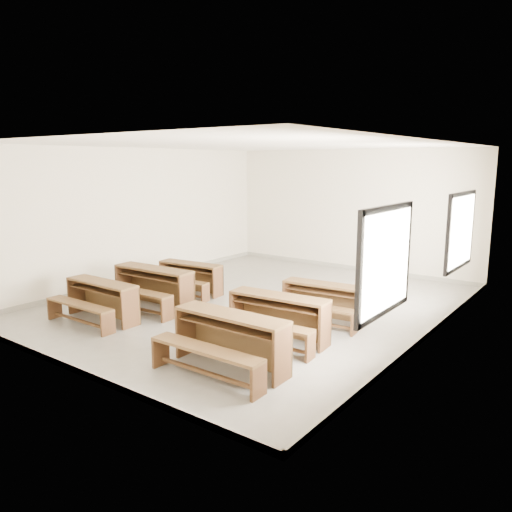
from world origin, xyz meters
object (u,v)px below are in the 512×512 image
Objects in this scene: desk_set_1 at (152,285)px; desk_set_5 at (323,299)px; desk_set_2 at (189,276)px; desk_set_3 at (229,337)px; desk_set_4 at (277,315)px; desk_set_0 at (100,298)px.

desk_set_1 is 1.13× the size of desk_set_5.
desk_set_1 is 1.25m from desk_set_2.
desk_set_3 reaches higher than desk_set_4.
desk_set_3 is 1.01× the size of desk_set_4.
desk_set_4 is at bearing -99.58° from desk_set_5.
desk_set_1 is at bearing -88.03° from desk_set_2.
desk_set_2 is 0.98× the size of desk_set_5.
desk_set_1 is (0.14, 1.12, 0.05)m from desk_set_0.
desk_set_5 is (3.31, 2.40, -0.02)m from desk_set_0.
desk_set_2 is at bearing 152.93° from desk_set_4.
desk_set_5 is (3.17, 1.28, -0.06)m from desk_set_1.
desk_set_2 is 3.51m from desk_set_4.
desk_set_5 is at bearing 18.70° from desk_set_1.
desk_set_3 reaches higher than desk_set_0.
desk_set_3 is at bearing -5.36° from desk_set_0.
desk_set_1 is 1.16× the size of desk_set_2.
desk_set_3 reaches higher than desk_set_2.
desk_set_0 is 2.36m from desk_set_2.
desk_set_2 is (-0.03, 2.36, -0.03)m from desk_set_0.
desk_set_3 reaches higher than desk_set_5.
desk_set_1 reaches higher than desk_set_4.
desk_set_3 is (3.30, -0.29, 0.04)m from desk_set_0.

